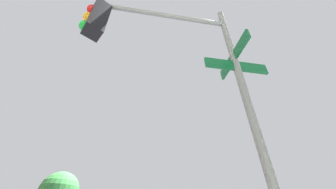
{
  "coord_description": "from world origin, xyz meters",
  "views": [
    {
      "loc": [
        -7.64,
        -4.68,
        1.43
      ],
      "look_at": [
        -5.54,
        -6.57,
        3.47
      ],
      "focal_mm": 19.32,
      "sensor_mm": 36.0,
      "label": 1
    }
  ],
  "objects": [
    {
      "name": "traffic_signal_near",
      "position": [
        -6.17,
        -6.03,
        3.65
      ],
      "size": [
        1.91,
        2.73,
        5.19
      ],
      "color": "slate",
      "rests_on": "ground_plane"
    }
  ]
}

